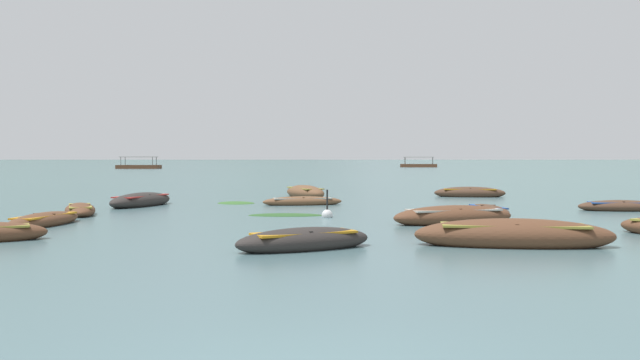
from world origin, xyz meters
TOP-DOWN VIEW (x-y plane):
  - ground_plane at (0.00, 1500.00)m, footprint 6000.00×6000.00m
  - mountain_1 at (-1264.85, 2403.42)m, footprint 2443.27×2443.27m
  - mountain_2 at (-323.59, 2524.72)m, footprint 1367.28×1367.28m
  - mountain_3 at (818.03, 2384.28)m, footprint 2214.61×2214.61m
  - rowboat_1 at (-1.82, 22.99)m, footprint 3.59×1.66m
  - rowboat_2 at (-2.13, 28.88)m, footprint 2.98×4.27m
  - rowboat_4 at (5.34, 18.98)m, footprint 1.47×3.16m
  - rowboat_5 at (10.72, 20.46)m, footprint 3.26×1.20m
  - rowboat_6 at (3.48, 15.05)m, footprint 4.23×2.62m
  - rowboat_8 at (-0.74, 9.07)m, footprint 3.34×2.56m
  - rowboat_9 at (-8.94, 13.86)m, footprint 1.36×3.56m
  - rowboat_10 at (4.06, 9.85)m, footprint 4.65×1.65m
  - rowboat_11 at (-9.49, 17.79)m, footprint 2.27×3.40m
  - rowboat_12 at (6.52, 29.50)m, footprint 3.78×1.47m
  - rowboat_13 at (-8.64, 22.08)m, footprint 2.31×4.33m
  - ferry_0 at (15.56, 146.27)m, footprint 8.62×4.24m
  - ferry_1 at (-41.28, 121.43)m, footprint 8.22×3.26m
  - mooring_buoy at (-0.53, 17.06)m, footprint 0.38×0.38m
  - weed_patch_2 at (-2.02, 17.72)m, footprint 2.70×1.12m
  - weed_patch_3 at (-4.90, 23.95)m, footprint 2.38×2.35m

SIDE VIEW (x-z plane):
  - ground_plane at x=0.00m, z-range 0.00..0.00m
  - weed_patch_2 at x=-2.02m, z-range -0.07..0.07m
  - weed_patch_3 at x=-4.90m, z-range -0.07..0.07m
  - mooring_buoy at x=-0.53m, z-range -0.43..0.63m
  - rowboat_4 at x=5.34m, z-range -0.07..0.33m
  - rowboat_1 at x=-1.82m, z-range -0.09..0.39m
  - rowboat_9 at x=-8.94m, z-range -0.09..0.41m
  - rowboat_11 at x=-9.49m, z-range -0.09..0.42m
  - rowboat_5 at x=10.72m, z-range -0.10..0.42m
  - rowboat_8 at x=-0.74m, z-range -0.11..0.50m
  - rowboat_12 at x=6.52m, z-range -0.13..0.54m
  - rowboat_6 at x=3.48m, z-range -0.14..0.58m
  - rowboat_13 at x=-8.64m, z-range -0.14..0.58m
  - rowboat_2 at x=-2.13m, z-range -0.15..0.63m
  - rowboat_10 at x=4.06m, z-range -0.15..0.65m
  - ferry_1 at x=-41.28m, z-range -0.82..1.71m
  - ferry_0 at x=15.56m, z-range -0.82..1.71m
  - mountain_2 at x=-323.59m, z-range 0.00..485.75m
  - mountain_1 at x=-1264.85m, z-range 0.00..563.54m
  - mountain_3 at x=818.03m, z-range 0.00..576.77m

